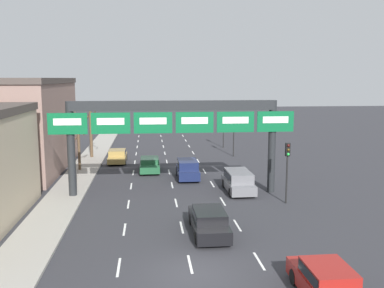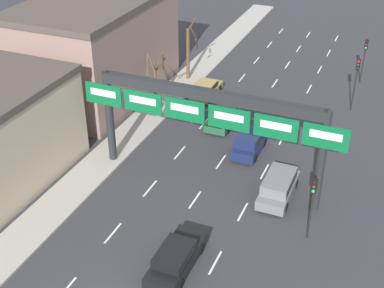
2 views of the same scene
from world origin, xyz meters
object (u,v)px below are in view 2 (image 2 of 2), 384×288
object	(u,v)px
sign_gantry	(208,114)
traffic_light_mid_block	(357,74)
car_gold	(206,89)
car_green	(224,116)
tree_bare_second	(156,78)
traffic_light_near_gantry	(313,197)
suv_grey	(279,185)
tree_bare_closest	(189,50)
car_black	(176,257)
suv_navy	(249,142)
traffic_light_far_end	(365,52)

from	to	relation	value
sign_gantry	traffic_light_mid_block	distance (m)	16.91
car_gold	traffic_light_mid_block	world-z (taller)	traffic_light_mid_block
car_green	tree_bare_second	size ratio (longest dim) A/B	0.93
traffic_light_near_gantry	traffic_light_mid_block	distance (m)	18.06
traffic_light_near_gantry	suv_grey	bearing A→B (deg)	128.72
car_green	traffic_light_near_gantry	xyz separation A→B (m)	(9.38, -11.40, 2.32)
suv_grey	car_green	world-z (taller)	suv_grey
traffic_light_near_gantry	tree_bare_closest	world-z (taller)	tree_bare_closest
suv_grey	car_green	distance (m)	10.47
sign_gantry	car_gold	world-z (taller)	sign_gantry
car_green	traffic_light_mid_block	distance (m)	11.71
suv_grey	traffic_light_near_gantry	bearing A→B (deg)	-51.28
car_black	traffic_light_near_gantry	bearing A→B (deg)	40.67
suv_grey	tree_bare_closest	distance (m)	20.08
car_green	traffic_light_near_gantry	bearing A→B (deg)	-50.56
car_black	suv_navy	distance (m)	13.29
suv_navy	traffic_light_near_gantry	xyz separation A→B (m)	(6.14, -7.98, 2.12)
suv_grey	tree_bare_second	world-z (taller)	tree_bare_second
suv_grey	tree_bare_second	bearing A→B (deg)	146.30
car_gold	suv_grey	bearing A→B (deg)	-51.21
suv_grey	traffic_light_near_gantry	xyz separation A→B (m)	(2.68, -3.34, 2.13)
suv_grey	tree_bare_closest	size ratio (longest dim) A/B	0.77
sign_gantry	traffic_light_far_end	bearing A→B (deg)	70.61
suv_grey	traffic_light_mid_block	world-z (taller)	traffic_light_mid_block
traffic_light_far_end	tree_bare_second	xyz separation A→B (m)	(-15.73, -12.08, -0.39)
sign_gantry	traffic_light_far_end	world-z (taller)	sign_gantry
car_black	suv_grey	distance (m)	9.33
traffic_light_near_gantry	car_black	bearing A→B (deg)	-139.33
traffic_light_mid_block	tree_bare_second	world-z (taller)	tree_bare_second
car_green	traffic_light_mid_block	size ratio (longest dim) A/B	1.01
sign_gantry	suv_grey	bearing A→B (deg)	3.41
tree_bare_closest	sign_gantry	bearing A→B (deg)	-63.07
car_black	tree_bare_second	distance (m)	20.06
suv_grey	suv_navy	xyz separation A→B (m)	(-3.46, 4.64, 0.01)
suv_grey	tree_bare_closest	bearing A→B (deg)	130.01
sign_gantry	tree_bare_second	world-z (taller)	sign_gantry
car_green	traffic_light_far_end	distance (m)	15.98
traffic_light_far_end	suv_grey	bearing A→B (deg)	-96.91
car_black	car_gold	distance (m)	22.04
car_gold	traffic_light_near_gantry	world-z (taller)	traffic_light_near_gantry
traffic_light_mid_block	traffic_light_near_gantry	bearing A→B (deg)	-89.69
car_black	suv_navy	size ratio (longest dim) A/B	1.24
sign_gantry	suv_grey	size ratio (longest dim) A/B	3.90
car_gold	traffic_light_mid_block	size ratio (longest dim) A/B	0.88
car_black	car_gold	bearing A→B (deg)	107.10
traffic_light_far_end	tree_bare_closest	world-z (taller)	tree_bare_closest
traffic_light_far_end	tree_bare_second	size ratio (longest dim) A/B	0.85
tree_bare_second	car_black	bearing A→B (deg)	-60.93
suv_navy	car_green	bearing A→B (deg)	133.45
car_gold	traffic_light_near_gantry	size ratio (longest dim) A/B	0.96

